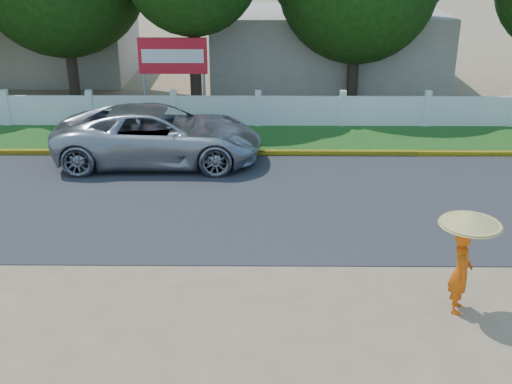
{
  "coord_description": "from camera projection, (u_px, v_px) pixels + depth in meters",
  "views": [
    {
      "loc": [
        0.11,
        -10.97,
        6.78
      ],
      "look_at": [
        0.0,
        2.0,
        1.3
      ],
      "focal_mm": 45.0,
      "sensor_mm": 36.0,
      "label": 1
    }
  ],
  "objects": [
    {
      "name": "road",
      "position": [
        257.0,
        200.0,
        16.88
      ],
      "size": [
        60.0,
        7.0,
        0.02
      ],
      "primitive_type": "cube",
      "color": "#38383A",
      "rests_on": "ground"
    },
    {
      "name": "vehicle",
      "position": [
        159.0,
        135.0,
        19.29
      ],
      "size": [
        6.2,
        2.91,
        1.71
      ],
      "primitive_type": "imported",
      "rotation": [
        0.0,
        0.0,
        1.58
      ],
      "color": "#A5A7AD",
      "rests_on": "ground"
    },
    {
      "name": "monk_with_parasol",
      "position": [
        466.0,
        247.0,
        11.63
      ],
      "size": [
        1.13,
        1.13,
        2.05
      ],
      "color": "#E6590C",
      "rests_on": "ground"
    },
    {
      "name": "building_near",
      "position": [
        326.0,
        47.0,
        28.68
      ],
      "size": [
        10.0,
        6.0,
        3.2
      ],
      "primitive_type": "cube",
      "color": "#B7AD99",
      "rests_on": "ground"
    },
    {
      "name": "grass_verge",
      "position": [
        258.0,
        138.0,
        21.72
      ],
      "size": [
        60.0,
        3.5,
        0.03
      ],
      "primitive_type": "cube",
      "color": "#2D601E",
      "rests_on": "ground"
    },
    {
      "name": "curb",
      "position": [
        258.0,
        153.0,
        20.13
      ],
      "size": [
        40.0,
        0.18,
        0.16
      ],
      "primitive_type": "cube",
      "color": "yellow",
      "rests_on": "ground"
    },
    {
      "name": "billboard",
      "position": [
        173.0,
        60.0,
        23.26
      ],
      "size": [
        2.5,
        0.13,
        2.95
      ],
      "color": "gray",
      "rests_on": "ground"
    },
    {
      "name": "ground",
      "position": [
        255.0,
        291.0,
        12.74
      ],
      "size": [
        120.0,
        120.0,
        0.0
      ],
      "primitive_type": "plane",
      "color": "#9E8460",
      "rests_on": "ground"
    },
    {
      "name": "building_far",
      "position": [
        44.0,
        47.0,
        29.78
      ],
      "size": [
        8.0,
        5.0,
        2.8
      ],
      "primitive_type": "cube",
      "color": "#B7AD99",
      "rests_on": "ground"
    },
    {
      "name": "fence",
      "position": [
        258.0,
        111.0,
        22.85
      ],
      "size": [
        40.0,
        0.1,
        1.1
      ],
      "primitive_type": "cube",
      "color": "silver",
      "rests_on": "ground"
    }
  ]
}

